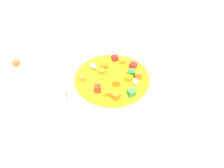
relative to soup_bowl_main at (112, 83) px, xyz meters
The scene contains 4 objects.
ground_plane 3.46cm from the soup_bowl_main, 71.46° to the right, with size 140.00×140.00×2.00cm, color #BAB2A0.
soup_bowl_main is the anchor object (origin of this frame).
spoon 18.93cm from the soup_bowl_main, 98.19° to the left, with size 20.53×4.79×0.81cm.
side_bowl_small 23.43cm from the soup_bowl_main, 60.29° to the right, with size 11.09×11.09×4.61cm.
Camera 1 is at (32.16, 23.74, 41.48)cm, focal length 41.53 mm.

